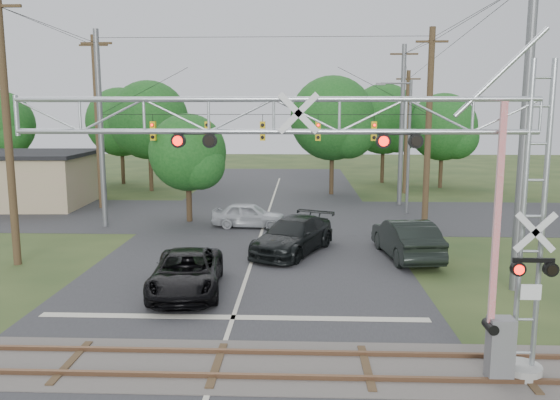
{
  "coord_description": "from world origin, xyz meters",
  "views": [
    {
      "loc": [
        2.22,
        -11.71,
        6.71
      ],
      "look_at": [
        1.48,
        7.5,
        3.67
      ],
      "focal_mm": 35.0,
      "sensor_mm": 36.0,
      "label": 1
    }
  ],
  "objects_px": {
    "traffic_signal_span": "(279,131)",
    "sedan_silver": "(249,215)",
    "crossing_gantry": "(376,183)",
    "car_dark": "(293,236)",
    "pickup_black": "(187,273)",
    "streetlight": "(406,140)"
  },
  "relations": [
    {
      "from": "traffic_signal_span",
      "to": "sedan_silver",
      "type": "xyz_separation_m",
      "value": [
        -1.79,
        0.17,
        -5.01
      ]
    },
    {
      "from": "crossing_gantry",
      "to": "traffic_signal_span",
      "type": "bearing_deg",
      "value": 99.66
    },
    {
      "from": "traffic_signal_span",
      "to": "car_dark",
      "type": "xyz_separation_m",
      "value": [
        0.93,
        -5.78,
        -4.89
      ]
    },
    {
      "from": "pickup_black",
      "to": "sedan_silver",
      "type": "bearing_deg",
      "value": 78.52
    },
    {
      "from": "sedan_silver",
      "to": "car_dark",
      "type": "bearing_deg",
      "value": -150.84
    },
    {
      "from": "sedan_silver",
      "to": "streetlight",
      "type": "relative_size",
      "value": 0.49
    },
    {
      "from": "traffic_signal_span",
      "to": "pickup_black",
      "type": "distance_m",
      "value": 13.24
    },
    {
      "from": "crossing_gantry",
      "to": "streetlight",
      "type": "xyz_separation_m",
      "value": [
        5.17,
        23.4,
        -0.06
      ]
    },
    {
      "from": "crossing_gantry",
      "to": "streetlight",
      "type": "distance_m",
      "value": 23.96
    },
    {
      "from": "sedan_silver",
      "to": "crossing_gantry",
      "type": "bearing_deg",
      "value": -160.55
    },
    {
      "from": "traffic_signal_span",
      "to": "pickup_black",
      "type": "xyz_separation_m",
      "value": [
        -3.02,
        -11.89,
        -4.98
      ]
    },
    {
      "from": "traffic_signal_span",
      "to": "pickup_black",
      "type": "height_order",
      "value": "traffic_signal_span"
    },
    {
      "from": "sedan_silver",
      "to": "streetlight",
      "type": "distance_m",
      "value": 11.96
    },
    {
      "from": "crossing_gantry",
      "to": "sedan_silver",
      "type": "height_order",
      "value": "crossing_gantry"
    },
    {
      "from": "traffic_signal_span",
      "to": "car_dark",
      "type": "relative_size",
      "value": 3.28
    },
    {
      "from": "crossing_gantry",
      "to": "traffic_signal_span",
      "type": "distance_m",
      "value": 18.64
    },
    {
      "from": "car_dark",
      "to": "sedan_silver",
      "type": "xyz_separation_m",
      "value": [
        -2.72,
        5.95,
        -0.11
      ]
    },
    {
      "from": "pickup_black",
      "to": "sedan_silver",
      "type": "height_order",
      "value": "pickup_black"
    },
    {
      "from": "crossing_gantry",
      "to": "traffic_signal_span",
      "type": "height_order",
      "value": "traffic_signal_span"
    },
    {
      "from": "pickup_black",
      "to": "streetlight",
      "type": "height_order",
      "value": "streetlight"
    },
    {
      "from": "traffic_signal_span",
      "to": "crossing_gantry",
      "type": "bearing_deg",
      "value": -80.34
    },
    {
      "from": "pickup_black",
      "to": "car_dark",
      "type": "distance_m",
      "value": 7.28
    }
  ]
}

